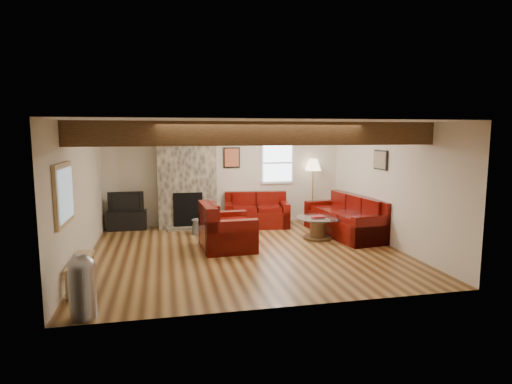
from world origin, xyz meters
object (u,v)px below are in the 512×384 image
coffee_table (318,228)px  floor_lamp (313,168)px  loveseat (257,210)px  sofa_three (345,216)px  armchair_red (227,226)px  tv_cabinet (127,220)px  television (126,201)px

coffee_table → floor_lamp: bearing=74.0°
loveseat → floor_lamp: 1.90m
sofa_three → armchair_red: bearing=-85.8°
sofa_three → coffee_table: sofa_three is taller
sofa_three → loveseat: (-1.79, 1.32, -0.02)m
tv_cabinet → television: (0.00, 0.00, 0.47)m
armchair_red → coffee_table: bearing=-82.2°
loveseat → television: television is taller
tv_cabinet → floor_lamp: floor_lamp is taller
tv_cabinet → floor_lamp: (4.72, 0.02, 1.18)m
sofa_three → floor_lamp: bearing=179.4°
armchair_red → floor_lamp: bearing=-52.5°
loveseat → television: (-3.14, 0.30, 0.28)m
loveseat → armchair_red: 2.17m
loveseat → floor_lamp: size_ratio=0.95×
loveseat → tv_cabinet: 3.16m
sofa_three → coffee_table: bearing=-82.7°
armchair_red → tv_cabinet: (-2.12, 2.21, -0.23)m
armchair_red → floor_lamp: size_ratio=0.70×
coffee_table → floor_lamp: 2.24m
armchair_red → floor_lamp: (2.61, 2.23, 0.94)m
armchair_red → television: (-2.12, 2.21, 0.24)m
loveseat → floor_lamp: bearing=19.1°
television → loveseat: bearing=-5.5°
floor_lamp → sofa_three: bearing=-82.8°
coffee_table → sofa_three: bearing=15.1°
armchair_red → coffee_table: armchair_red is taller
sofa_three → loveseat: size_ratio=1.46×
loveseat → coffee_table: 1.85m
coffee_table → tv_cabinet: (-4.20, 1.81, -0.01)m
armchair_red → television: 3.07m
floor_lamp → armchair_red: bearing=-139.5°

